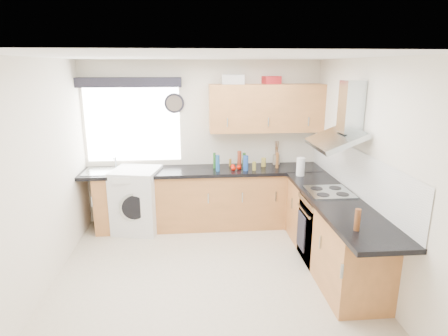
{
  "coord_description": "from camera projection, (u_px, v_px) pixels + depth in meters",
  "views": [
    {
      "loc": [
        -0.16,
        -3.92,
        2.41
      ],
      "look_at": [
        0.25,
        0.85,
        1.1
      ],
      "focal_mm": 30.0,
      "sensor_mm": 36.0,
      "label": 1
    }
  ],
  "objects": [
    {
      "name": "ground_plane",
      "position": [
        209.0,
        277.0,
        4.41
      ],
      "size": [
        3.6,
        3.6,
        0.0
      ],
      "primitive_type": "plane",
      "color": "beige"
    },
    {
      "name": "ceiling",
      "position": [
        206.0,
        57.0,
        3.75
      ],
      "size": [
        3.6,
        3.6,
        0.02
      ],
      "primitive_type": "cube",
      "color": "white",
      "rests_on": "wall_back"
    },
    {
      "name": "wall_back",
      "position": [
        203.0,
        143.0,
        5.81
      ],
      "size": [
        3.6,
        0.02,
        2.5
      ],
      "primitive_type": "cube",
      "color": "silver",
      "rests_on": "ground_plane"
    },
    {
      "name": "wall_front",
      "position": [
        221.0,
        256.0,
        2.35
      ],
      "size": [
        3.6,
        0.02,
        2.5
      ],
      "primitive_type": "cube",
      "color": "silver",
      "rests_on": "ground_plane"
    },
    {
      "name": "wall_left",
      "position": [
        37.0,
        180.0,
        3.94
      ],
      "size": [
        0.02,
        3.6,
        2.5
      ],
      "primitive_type": "cube",
      "color": "silver",
      "rests_on": "ground_plane"
    },
    {
      "name": "wall_right",
      "position": [
        367.0,
        172.0,
        4.23
      ],
      "size": [
        0.02,
        3.6,
        2.5
      ],
      "primitive_type": "cube",
      "color": "silver",
      "rests_on": "ground_plane"
    },
    {
      "name": "window",
      "position": [
        133.0,
        125.0,
        5.64
      ],
      "size": [
        1.4,
        0.02,
        1.1
      ],
      "primitive_type": "cube",
      "color": "silver",
      "rests_on": "wall_back"
    },
    {
      "name": "window_blind",
      "position": [
        129.0,
        82.0,
        5.39
      ],
      "size": [
        1.5,
        0.18,
        0.14
      ],
      "primitive_type": "cube",
      "color": "black",
      "rests_on": "wall_back"
    },
    {
      "name": "splashback",
      "position": [
        354.0,
        171.0,
        4.54
      ],
      "size": [
        0.01,
        3.0,
        0.54
      ],
      "primitive_type": "cube",
      "color": "white",
      "rests_on": "wall_right"
    },
    {
      "name": "base_cab_back",
      "position": [
        198.0,
        199.0,
        5.74
      ],
      "size": [
        3.0,
        0.58,
        0.86
      ],
      "primitive_type": "cube",
      "color": "#9B6132",
      "rests_on": "ground_plane"
    },
    {
      "name": "base_cab_corner",
      "position": [
        300.0,
        196.0,
        5.87
      ],
      "size": [
        0.6,
        0.6,
        0.86
      ],
      "primitive_type": "cube",
      "color": "#9B6132",
      "rests_on": "ground_plane"
    },
    {
      "name": "base_cab_right",
      "position": [
        331.0,
        233.0,
        4.57
      ],
      "size": [
        0.58,
        2.1,
        0.86
      ],
      "primitive_type": "cube",
      "color": "#9B6132",
      "rests_on": "ground_plane"
    },
    {
      "name": "worktop_back",
      "position": [
        204.0,
        171.0,
        5.62
      ],
      "size": [
        3.6,
        0.62,
        0.05
      ],
      "primitive_type": "cube",
      "color": "black",
      "rests_on": "base_cab_back"
    },
    {
      "name": "worktop_right",
      "position": [
        338.0,
        203.0,
        4.3
      ],
      "size": [
        0.62,
        2.42,
        0.05
      ],
      "primitive_type": "cube",
      "color": "black",
      "rests_on": "base_cab_right"
    },
    {
      "name": "sink",
      "position": [
        113.0,
        169.0,
        5.49
      ],
      "size": [
        0.84,
        0.46,
        0.1
      ],
      "primitive_type": null,
      "color": "#A6B2B7",
      "rests_on": "worktop_back"
    },
    {
      "name": "oven",
      "position": [
        326.0,
        229.0,
        4.71
      ],
      "size": [
        0.56,
        0.58,
        0.85
      ],
      "primitive_type": "cube",
      "color": "black",
      "rests_on": "ground_plane"
    },
    {
      "name": "hob_plate",
      "position": [
        329.0,
        192.0,
        4.58
      ],
      "size": [
        0.52,
        0.52,
        0.01
      ],
      "primitive_type": "cube",
      "color": "#A6B2B7",
      "rests_on": "worktop_right"
    },
    {
      "name": "extractor_hood",
      "position": [
        343.0,
        123.0,
        4.37
      ],
      "size": [
        0.52,
        0.78,
        0.66
      ],
      "primitive_type": null,
      "color": "#A6B2B7",
      "rests_on": "wall_right"
    },
    {
      "name": "upper_cabinets",
      "position": [
        266.0,
        108.0,
        5.58
      ],
      "size": [
        1.7,
        0.35,
        0.7
      ],
      "primitive_type": "cube",
      "color": "#9B6132",
      "rests_on": "wall_back"
    },
    {
      "name": "washing_machine",
      "position": [
        137.0,
        200.0,
        5.59
      ],
      "size": [
        0.76,
        0.74,
        0.95
      ],
      "primitive_type": "cube",
      "rotation": [
        0.0,
        0.0,
        -0.21
      ],
      "color": "silver",
      "rests_on": "ground_plane"
    },
    {
      "name": "wall_clock",
      "position": [
        174.0,
        103.0,
        5.58
      ],
      "size": [
        0.3,
        0.04,
        0.3
      ],
      "primitive_type": "cylinder",
      "rotation": [
        1.57,
        0.0,
        0.0
      ],
      "color": "black",
      "rests_on": "wall_back"
    },
    {
      "name": "casserole",
      "position": [
        234.0,
        79.0,
        5.52
      ],
      "size": [
        0.36,
        0.28,
        0.14
      ],
      "primitive_type": "cube",
      "rotation": [
        0.0,
        0.0,
        -0.15
      ],
      "color": "silver",
      "rests_on": "upper_cabinets"
    },
    {
      "name": "storage_box",
      "position": [
        271.0,
        80.0,
        5.57
      ],
      "size": [
        0.27,
        0.24,
        0.11
      ],
      "primitive_type": "cube",
      "rotation": [
        0.0,
        0.0,
        0.17
      ],
      "color": "red",
      "rests_on": "upper_cabinets"
    },
    {
      "name": "utensil_pot",
      "position": [
        276.0,
        159.0,
        5.88
      ],
      "size": [
        0.11,
        0.11,
        0.15
      ],
      "primitive_type": "cylinder",
      "rotation": [
        0.0,
        0.0,
        0.06
      ],
      "color": "gray",
      "rests_on": "worktop_back"
    },
    {
      "name": "kitchen_roll",
      "position": [
        301.0,
        167.0,
        5.26
      ],
      "size": [
        0.14,
        0.14,
        0.26
      ],
      "primitive_type": "cylinder",
      "rotation": [
        0.0,
        0.0,
        -0.19
      ],
      "color": "silver",
      "rests_on": "worktop_right"
    },
    {
      "name": "tomato_cluster",
      "position": [
        235.0,
        167.0,
        5.58
      ],
      "size": [
        0.16,
        0.16,
        0.07
      ],
      "primitive_type": null,
      "rotation": [
        0.0,
        0.0,
        0.04
      ],
      "color": "#BC1001",
      "rests_on": "worktop_back"
    },
    {
      "name": "jar_0",
      "position": [
        277.0,
        160.0,
        5.65
      ],
      "size": [
        0.04,
        0.04,
        0.24
      ],
      "primitive_type": "cylinder",
      "color": "brown",
      "rests_on": "worktop_back"
    },
    {
      "name": "jar_1",
      "position": [
        239.0,
        159.0,
        5.66
      ],
      "size": [
        0.06,
        0.06,
        0.26
      ],
      "primitive_type": "cylinder",
      "color": "maroon",
      "rests_on": "worktop_back"
    },
    {
      "name": "jar_2",
      "position": [
        264.0,
        162.0,
        5.76
      ],
      "size": [
        0.07,
        0.07,
        0.13
      ],
      "primitive_type": "cylinder",
      "color": "#A49038",
      "rests_on": "worktop_back"
    },
    {
      "name": "jar_3",
      "position": [
        254.0,
        166.0,
        5.55
      ],
      "size": [
        0.06,
        0.06,
        0.13
      ],
      "primitive_type": "cylinder",
      "color": "olive",
      "rests_on": "worktop_back"
    },
    {
      "name": "jar_4",
      "position": [
        230.0,
        162.0,
        5.77
      ],
      "size": [
        0.04,
        0.04,
        0.12
      ],
      "primitive_type": "cylinder",
      "color": "brown",
      "rests_on": "worktop_back"
    },
    {
      "name": "jar_5",
      "position": [
        214.0,
        161.0,
        5.65
      ],
      "size": [
        0.04,
        0.04,
        0.24
      ],
      "primitive_type": "cylinder",
      "color": "#225A20",
      "rests_on": "worktop_back"
    },
    {
      "name": "jar_6",
      "position": [
        244.0,
        160.0,
        5.73
      ],
      "size": [
        0.05,
        0.05,
        0.22
      ],
      "primitive_type": "cylinder",
      "color": "#1F4E1C",
      "rests_on": "worktop_back"
    },
    {
      "name": "jar_7",
      "position": [
        246.0,
        163.0,
        5.51
      ],
      "size": [
        0.07,
        0.07,
        0.23
      ],
      "primitive_type": "cylinder",
      "color": "navy",
      "rests_on": "worktop_back"
    },
    {
      "name": "jar_8",
      "position": [
        218.0,
        163.0,
        5.48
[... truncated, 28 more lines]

